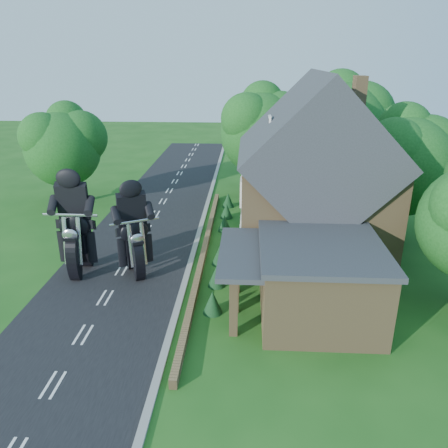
# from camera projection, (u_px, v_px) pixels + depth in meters

# --- Properties ---
(ground) EXTENTS (120.00, 120.00, 0.00)m
(ground) POSITION_uv_depth(u_px,v_px,m) (105.00, 298.00, 21.10)
(ground) COLOR #1B4F16
(ground) RESTS_ON ground
(road) EXTENTS (7.00, 80.00, 0.02)m
(road) POSITION_uv_depth(u_px,v_px,m) (105.00, 298.00, 21.10)
(road) COLOR black
(road) RESTS_ON ground
(kerb) EXTENTS (0.30, 80.00, 0.12)m
(kerb) POSITION_uv_depth(u_px,v_px,m) (180.00, 299.00, 20.89)
(kerb) COLOR gray
(kerb) RESTS_ON ground
(garden_wall) EXTENTS (0.30, 22.00, 0.40)m
(garden_wall) POSITION_uv_depth(u_px,v_px,m) (204.00, 253.00, 25.47)
(garden_wall) COLOR olive
(garden_wall) RESTS_ON ground
(house) EXTENTS (9.54, 8.64, 10.24)m
(house) POSITION_uv_depth(u_px,v_px,m) (314.00, 181.00, 24.59)
(house) COLOR olive
(house) RESTS_ON ground
(annex) EXTENTS (7.05, 5.94, 3.44)m
(annex) POSITION_uv_depth(u_px,v_px,m) (316.00, 279.00, 19.21)
(annex) COLOR olive
(annex) RESTS_ON ground
(tree_house_right) EXTENTS (6.51, 6.00, 8.40)m
(tree_house_right) POSITION_uv_depth(u_px,v_px,m) (411.00, 158.00, 26.40)
(tree_house_right) COLOR black
(tree_house_right) RESTS_ON ground
(tree_behind_house) EXTENTS (7.81, 7.20, 10.08)m
(tree_behind_house) POSITION_uv_depth(u_px,v_px,m) (346.00, 122.00, 33.17)
(tree_behind_house) COLOR black
(tree_behind_house) RESTS_ON ground
(tree_behind_left) EXTENTS (6.94, 6.40, 9.16)m
(tree_behind_left) POSITION_uv_depth(u_px,v_px,m) (266.00, 126.00, 34.57)
(tree_behind_left) COLOR black
(tree_behind_left) RESTS_ON ground
(tree_far_road) EXTENTS (6.08, 5.60, 7.84)m
(tree_far_road) POSITION_uv_depth(u_px,v_px,m) (67.00, 143.00, 32.86)
(tree_far_road) COLOR black
(tree_far_road) RESTS_ON ground
(shrub_a) EXTENTS (0.90, 0.90, 1.10)m
(shrub_a) POSITION_uv_depth(u_px,v_px,m) (213.00, 302.00, 19.70)
(shrub_a) COLOR black
(shrub_a) RESTS_ON ground
(shrub_b) EXTENTS (0.90, 0.90, 1.10)m
(shrub_b) POSITION_uv_depth(u_px,v_px,m) (217.00, 276.00, 22.03)
(shrub_b) COLOR black
(shrub_b) RESTS_ON ground
(shrub_c) EXTENTS (0.90, 0.90, 1.10)m
(shrub_c) POSITION_uv_depth(u_px,v_px,m) (220.00, 255.00, 24.36)
(shrub_c) COLOR black
(shrub_c) RESTS_ON ground
(shrub_d) EXTENTS (0.90, 0.90, 1.10)m
(shrub_d) POSITION_uv_depth(u_px,v_px,m) (225.00, 223.00, 29.02)
(shrub_d) COLOR black
(shrub_d) RESTS_ON ground
(shrub_e) EXTENTS (0.90, 0.90, 1.10)m
(shrub_e) POSITION_uv_depth(u_px,v_px,m) (226.00, 211.00, 31.35)
(shrub_e) COLOR black
(shrub_e) RESTS_ON ground
(shrub_f) EXTENTS (0.90, 0.90, 1.10)m
(shrub_f) POSITION_uv_depth(u_px,v_px,m) (228.00, 200.00, 33.67)
(shrub_f) COLOR black
(shrub_f) RESTS_ON ground
(motorcycle_lead) EXTENTS (1.19, 1.70, 1.58)m
(motorcycle_lead) POSITION_uv_depth(u_px,v_px,m) (136.00, 261.00, 23.09)
(motorcycle_lead) COLOR black
(motorcycle_lead) RESTS_ON ground
(motorcycle_follow) EXTENTS (0.48, 1.87, 1.74)m
(motorcycle_follow) POSITION_uv_depth(u_px,v_px,m) (80.00, 259.00, 23.19)
(motorcycle_follow) COLOR black
(motorcycle_follow) RESTS_ON ground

